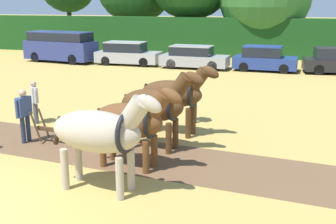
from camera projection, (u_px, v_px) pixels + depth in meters
plowed_furrow_strip at (44, 142)px, 13.26m from camera, size 22.76×4.86×0.01m
hedgerow at (207, 37)px, 33.84m from camera, size 68.12×1.23×3.07m
draft_horse_lead_left at (100, 132)px, 9.53m from camera, size 2.89×1.23×2.47m
draft_horse_lead_right at (132, 121)px, 10.97m from camera, size 2.64×1.16×2.31m
draft_horse_trail_left at (156, 105)px, 12.34m from camera, size 2.72×1.19×2.49m
draft_horse_trail_right at (175, 94)px, 13.74m from camera, size 2.78×1.12×2.43m
plow at (63, 135)px, 12.91m from camera, size 1.81×0.51×1.13m
farmer_at_plow at (24, 112)px, 13.02m from camera, size 0.28×0.67×1.69m
farmer_beside_team at (193, 95)px, 15.19m from camera, size 0.54×0.49×1.74m
farmer_onlooker_right at (35, 99)px, 15.13m from camera, size 0.47×0.49×1.55m
parked_van at (60, 46)px, 30.55m from camera, size 5.59×2.62×2.19m
parked_car_left at (128, 54)px, 29.31m from camera, size 4.47×1.86×1.59m
parked_car_center_left at (194, 57)px, 27.71m from camera, size 4.50×1.94×1.49m
parked_car_center at (264, 59)px, 26.74m from camera, size 4.02×2.01×1.58m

